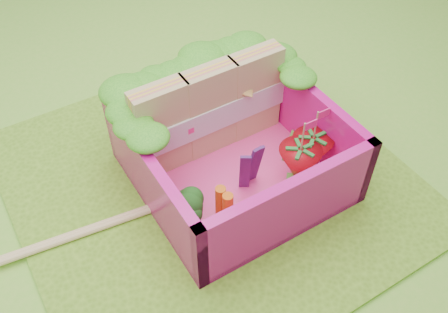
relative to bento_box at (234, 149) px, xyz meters
name	(u,v)px	position (x,y,z in m)	size (l,w,h in m)	color
ground	(209,181)	(-0.16, 0.07, -0.31)	(14.00, 14.00, 0.00)	#7ACA39
placemat	(209,180)	(-0.16, 0.07, -0.29)	(2.60, 2.60, 0.03)	#609521
bento_floor	(234,174)	(0.00, 0.00, -0.25)	(1.30, 1.30, 0.05)	#FC4095
bento_box	(234,149)	(0.00, 0.00, 0.00)	(1.30, 1.30, 0.55)	#D71283
lettuce_ruffle	(198,74)	(0.00, 0.47, 0.33)	(1.43, 0.77, 0.11)	#238518
sandwich_stack	(211,110)	(0.00, 0.32, 0.11)	(1.24, 0.18, 0.69)	tan
broccoli	(188,209)	(-0.49, -0.25, -0.04)	(0.31, 0.31, 0.26)	#68A54F
carrot_sticks	(224,206)	(-0.27, -0.32, -0.09)	(0.07, 0.15, 0.28)	orange
purple_wedges	(251,167)	(0.03, -0.17, -0.04)	(0.17, 0.06, 0.38)	#491751
strawberry_left	(298,165)	(0.33, -0.29, -0.07)	(0.29, 0.29, 0.53)	red
strawberry_right	(311,153)	(0.47, -0.24, -0.08)	(0.28, 0.28, 0.52)	red
snap_peas	(291,168)	(0.36, -0.20, -0.20)	(0.56, 0.64, 0.05)	#5EBA3A
chopsticks	(79,233)	(-1.12, 0.09, -0.25)	(2.09, 0.31, 0.05)	#E2BE7C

